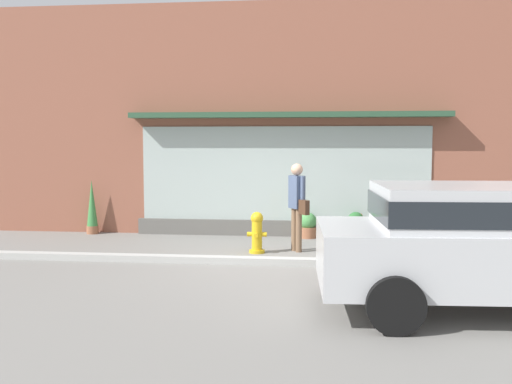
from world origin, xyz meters
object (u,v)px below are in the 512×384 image
Objects in this scene: potted_plant_corner_tall at (308,225)px; potted_plant_trailing_edge at (356,224)px; fire_hydrant at (257,232)px; potted_plant_by_entrance at (460,229)px; pedestrian_with_handbag at (297,200)px; potted_plant_near_hydrant at (92,208)px; parked_car_silver at (482,240)px.

potted_plant_trailing_edge is at bearing -1.20° from potted_plant_corner_tall.
fire_hydrant is 4.61m from potted_plant_by_entrance.
pedestrian_with_handbag is at bearing -126.30° from potted_plant_trailing_edge.
potted_plant_near_hydrant is at bearing 179.29° from potted_plant_by_entrance.
potted_plant_trailing_edge is 2.22m from potted_plant_by_entrance.
potted_plant_by_entrance is (3.45, 1.61, -0.75)m from pedestrian_with_handbag.
potted_plant_near_hydrant is (-4.10, 1.95, 0.21)m from fire_hydrant.
pedestrian_with_handbag is 2.88× the size of potted_plant_trailing_edge.
parked_car_silver reaches higher than potted_plant_trailing_edge.
potted_plant_near_hydrant reaches higher than potted_plant_by_entrance.
potted_plant_near_hydrant reaches higher than potted_plant_corner_tall.
pedestrian_with_handbag reaches higher than fire_hydrant.
potted_plant_near_hydrant is 5.05m from potted_plant_corner_tall.
pedestrian_with_handbag is at bearing -95.67° from potted_plant_corner_tall.
potted_plant_corner_tall reaches higher than potted_plant_by_entrance.
pedestrian_with_handbag is 0.40× the size of parked_car_silver.
fire_hydrant is 0.63× the size of potted_plant_near_hydrant.
potted_plant_by_entrance is at bearing -1.53° from potted_plant_trailing_edge.
pedestrian_with_handbag is 3.03× the size of potted_plant_corner_tall.
potted_plant_near_hydrant is at bearing 139.69° from parked_car_silver.
potted_plant_near_hydrant reaches higher than potted_plant_trailing_edge.
potted_plant_trailing_edge is (2.00, 1.91, -0.09)m from fire_hydrant.
pedestrian_with_handbag is 1.85m from potted_plant_corner_tall.
potted_plant_near_hydrant is at bearing 179.58° from potted_plant_trailing_edge.
pedestrian_with_handbag is 5.18m from potted_plant_near_hydrant.
parked_car_silver is 7.18× the size of potted_plant_trailing_edge.
potted_plant_corner_tall is (0.93, 1.93, -0.13)m from fire_hydrant.
fire_hydrant is 0.19× the size of parked_car_silver.
potted_plant_trailing_edge is at bearing -0.42° from potted_plant_near_hydrant.
fire_hydrant reaches higher than potted_plant_by_entrance.
parked_car_silver is (3.25, -3.62, 0.51)m from fire_hydrant.
potted_plant_by_entrance is at bearing 80.42° from pedestrian_with_handbag.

